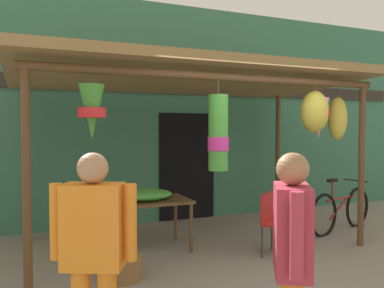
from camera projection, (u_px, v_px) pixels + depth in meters
The scene contains 10 objects.
ground_plane at pixel (241, 260), 5.09m from camera, with size 30.00×30.00×0.00m, color gray.
shop_facade at pixel (173, 114), 7.40m from camera, with size 11.60×0.29×4.00m.
market_stall_canopy at pixel (201, 86), 5.65m from camera, with size 5.00×2.58×2.60m.
display_table at pixel (146, 205), 5.47m from camera, with size 1.20×0.72×0.72m.
flower_heap_on_table at pixel (148, 195), 5.42m from camera, with size 0.73×0.51×0.15m.
folding_chair at pixel (274, 218), 5.27m from camera, with size 0.56×0.56×0.84m.
wicker_basket_by_table at pixel (122, 268), 4.44m from camera, with size 0.46×0.46×0.26m, color brown.
parked_bicycle at pixel (341, 210), 6.55m from camera, with size 1.70×0.60×0.92m.
customer_foreground at pixel (93, 247), 2.65m from camera, with size 0.54×0.37×1.55m.
shopper_by_bananas at pixel (292, 252), 2.53m from camera, with size 0.40×0.52×1.56m.
Camera 1 is at (-2.53, -4.39, 1.71)m, focal length 36.67 mm.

